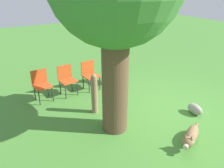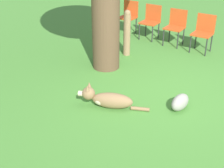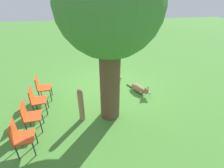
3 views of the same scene
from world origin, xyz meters
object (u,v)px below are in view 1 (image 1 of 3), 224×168
(dog, at_px, (191,136))
(fence_post, at_px, (94,94))
(red_chair_3, at_px, (41,83))
(red_chair_0, at_px, (110,69))
(red_chair_1, at_px, (90,73))
(red_chair_2, at_px, (67,78))

(dog, distance_m, fence_post, 2.41)
(fence_post, xyz_separation_m, red_chair_3, (1.35, 0.98, -0.02))
(dog, xyz_separation_m, red_chair_0, (3.40, -0.05, 0.36))
(red_chair_3, bearing_deg, red_chair_0, 83.42)
(red_chair_3, bearing_deg, dog, 25.98)
(dog, bearing_deg, red_chair_3, -86.41)
(red_chair_1, bearing_deg, dog, 5.09)
(fence_post, xyz_separation_m, red_chair_2, (1.34, 0.24, -0.02))
(red_chair_0, relative_size, red_chair_1, 1.00)
(fence_post, distance_m, red_chair_3, 1.66)
(dog, distance_m, red_chair_3, 4.05)
(red_chair_0, xyz_separation_m, red_chair_1, (0.00, 0.74, 0.00))
(red_chair_1, bearing_deg, fence_post, -26.59)
(red_chair_0, height_order, red_chair_3, same)
(red_chair_2, bearing_deg, red_chair_1, 83.42)
(dog, relative_size, red_chair_2, 1.24)
(red_chair_1, xyz_separation_m, red_chair_3, (0.01, 1.47, 0.00))
(red_chair_1, height_order, red_chair_3, same)
(red_chair_0, distance_m, red_chair_1, 0.74)
(fence_post, height_order, red_chair_3, fence_post)
(red_chair_1, relative_size, red_chair_3, 1.00)
(dog, bearing_deg, red_chair_0, -119.51)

